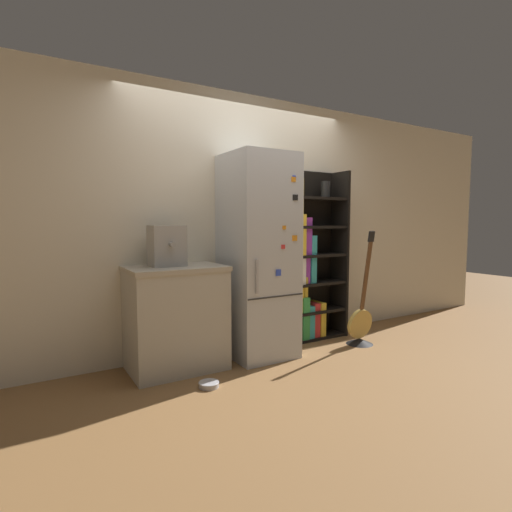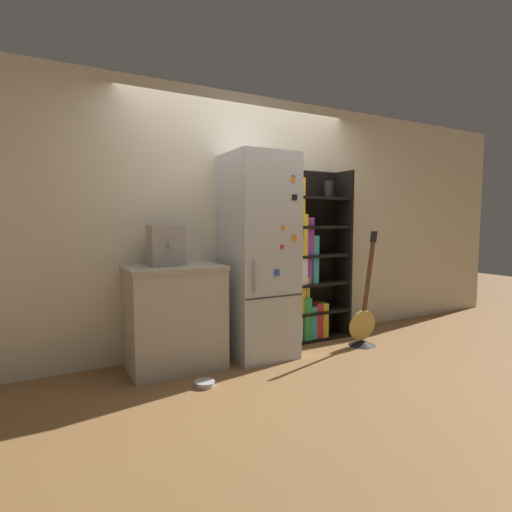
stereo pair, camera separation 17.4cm
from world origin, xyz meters
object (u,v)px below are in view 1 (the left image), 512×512
(bookshelf, at_px, (301,266))
(guitar, at_px, (360,328))
(refrigerator, at_px, (258,256))
(pet_bowl, at_px, (209,384))
(espresso_machine, at_px, (167,246))

(bookshelf, relative_size, guitar, 1.54)
(refrigerator, height_order, pet_bowl, refrigerator)
(espresso_machine, height_order, guitar, espresso_machine)
(bookshelf, bearing_deg, espresso_machine, -176.02)
(bookshelf, distance_m, pet_bowl, 1.76)
(espresso_machine, bearing_deg, pet_bowl, -76.50)
(guitar, relative_size, pet_bowl, 7.39)
(refrigerator, xyz_separation_m, espresso_machine, (-0.88, 0.08, 0.12))
(guitar, bearing_deg, pet_bowl, -174.06)
(espresso_machine, bearing_deg, refrigerator, -5.29)
(bookshelf, xyz_separation_m, pet_bowl, (-1.42, -0.67, -0.80))
(bookshelf, height_order, espresso_machine, bookshelf)
(refrigerator, xyz_separation_m, pet_bowl, (-0.75, -0.48, -0.95))
(refrigerator, bearing_deg, bookshelf, 15.77)
(refrigerator, xyz_separation_m, guitar, (1.10, -0.29, -0.80))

